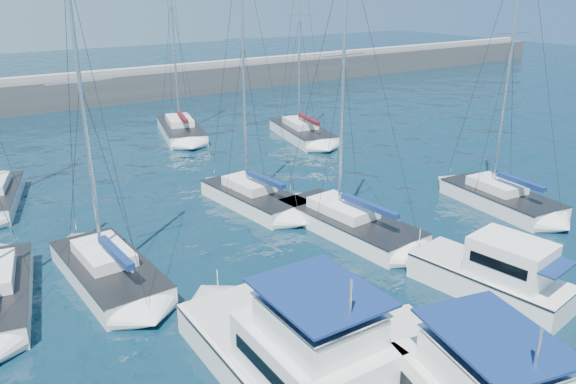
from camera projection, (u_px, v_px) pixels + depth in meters
ground at (394, 336)px, 21.24m from camera, size 220.00×220.00×0.00m
breakwater at (56, 97)px, 61.13m from camera, size 160.00×6.00×4.45m
motor_yacht_port_inner at (300, 365)px, 17.87m from camera, size 4.21×9.97×4.69m
motor_yacht_stbd_outer at (495, 277)px, 23.66m from camera, size 3.51×6.87×3.20m
sailboat_mid_b at (109, 271)px, 25.01m from camera, size 3.36×7.65×14.11m
sailboat_mid_c at (253, 197)px, 33.72m from camera, size 3.61×7.52×15.58m
sailboat_mid_d at (349, 223)px, 30.07m from camera, size 3.73×8.68×14.82m
sailboat_mid_e at (501, 198)px, 33.50m from camera, size 3.81×7.47×16.11m
sailboat_back_b at (181, 129)px, 49.33m from camera, size 5.29×9.09×18.30m
sailboat_back_c at (302, 132)px, 48.48m from camera, size 4.77×8.72×16.40m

